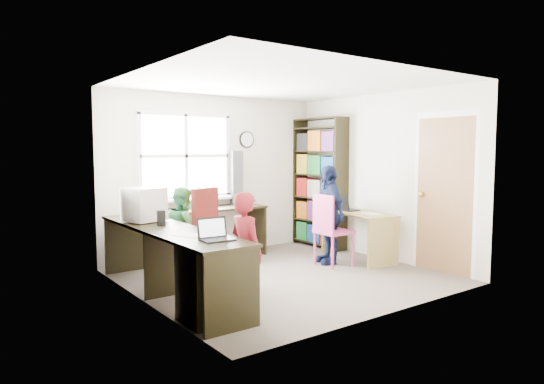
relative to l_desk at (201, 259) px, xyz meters
The scene contains 19 objects.
room 1.57m from the l_desk, 16.12° to the left, with size 3.64×3.44×2.44m.
l_desk is the anchor object (origin of this frame).
right_desk 2.83m from the l_desk, ahead, with size 0.76×1.27×0.69m.
bookshelf 3.35m from the l_desk, 26.43° to the left, with size 0.30×1.02×2.10m.
swivel_chair 0.79m from the l_desk, 51.42° to the left, with size 0.67×0.67×1.12m.
wooden_chair 2.18m from the l_desk, ahead, with size 0.44×0.44×0.99m.
crt_monitor 1.10m from the l_desk, 103.83° to the left, with size 0.50×0.47×0.40m.
laptop_left 0.65m from the l_desk, 103.97° to the right, with size 0.31×0.26×0.21m.
laptop_right 2.86m from the l_desk, 13.94° to the left, with size 0.28×0.33×0.22m.
speaker_a 0.71m from the l_desk, 108.83° to the left, with size 0.10×0.10×0.17m.
speaker_b 1.20m from the l_desk, 100.48° to the left, with size 0.10×0.10×0.18m.
cd_tower 2.51m from the l_desk, 49.04° to the left, with size 0.19×0.18×0.82m.
game_box 2.94m from the l_desk, 18.78° to the left, with size 0.32×0.32×0.06m.
paper_a 0.41m from the l_desk, 142.46° to the right, with size 0.30×0.35×0.00m.
paper_b 2.82m from the l_desk, ahead, with size 0.28×0.35×0.00m.
potted_plant 1.95m from the l_desk, 64.75° to the left, with size 0.18×0.14×0.32m, color #327D3E.
person_red 0.60m from the l_desk, 69.87° to the right, with size 0.43×0.28×1.19m, color maroon.
person_green 1.18m from the l_desk, 72.91° to the left, with size 0.55×0.43×1.12m, color #2E6D2B.
person_navy 2.33m from the l_desk, 12.63° to the left, with size 0.81×0.34×1.38m, color #131C3D.
Camera 1 is at (-3.65, -4.73, 1.59)m, focal length 32.00 mm.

